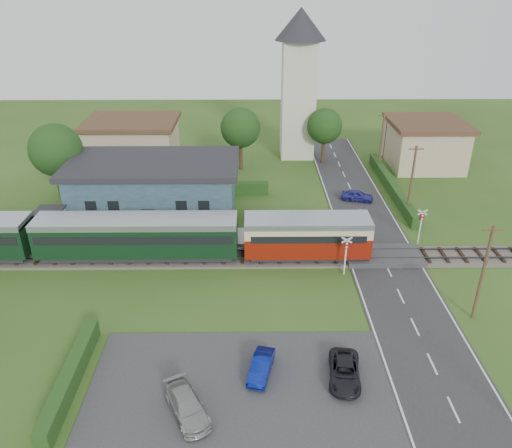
{
  "coord_description": "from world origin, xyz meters",
  "views": [
    {
      "loc": [
        -0.78,
        -33.25,
        20.9
      ],
      "look_at": [
        -0.4,
        4.0,
        2.18
      ],
      "focal_mm": 35.0,
      "sensor_mm": 36.0,
      "label": 1
    }
  ],
  "objects_px": {
    "church_tower": "(299,74)",
    "crossing_signal_far": "(421,222)",
    "train": "(97,236)",
    "station_building": "(155,187)",
    "house_west": "(133,142)",
    "car_park_blue": "(261,367)",
    "car_park_silver": "(187,406)",
    "car_park_dark": "(345,372)",
    "car_on_road": "(357,195)",
    "equipment_hut": "(51,223)",
    "pedestrian_far": "(50,229)",
    "house_east": "(425,143)",
    "pedestrian_near": "(224,229)",
    "crossing_signal_near": "(346,250)"
  },
  "relations": [
    {
      "from": "church_tower",
      "to": "crossing_signal_far",
      "type": "height_order",
      "value": "church_tower"
    },
    {
      "from": "train",
      "to": "station_building",
      "type": "bearing_deg",
      "value": 70.9
    },
    {
      "from": "house_west",
      "to": "car_park_blue",
      "type": "distance_m",
      "value": 39.17
    },
    {
      "from": "crossing_signal_far",
      "to": "car_park_silver",
      "type": "bearing_deg",
      "value": -133.87
    },
    {
      "from": "train",
      "to": "crossing_signal_far",
      "type": "height_order",
      "value": "train"
    },
    {
      "from": "station_building",
      "to": "car_park_dark",
      "type": "distance_m",
      "value": 26.99
    },
    {
      "from": "house_west",
      "to": "car_on_road",
      "type": "bearing_deg",
      "value": -24.56
    },
    {
      "from": "equipment_hut",
      "to": "car_park_blue",
      "type": "relative_size",
      "value": 0.82
    },
    {
      "from": "train",
      "to": "pedestrian_far",
      "type": "bearing_deg",
      "value": 149.34
    },
    {
      "from": "church_tower",
      "to": "car_on_road",
      "type": "bearing_deg",
      "value": -70.68
    },
    {
      "from": "car_park_silver",
      "to": "pedestrian_far",
      "type": "bearing_deg",
      "value": 98.84
    },
    {
      "from": "house_east",
      "to": "pedestrian_far",
      "type": "height_order",
      "value": "house_east"
    },
    {
      "from": "house_west",
      "to": "car_park_silver",
      "type": "height_order",
      "value": "house_west"
    },
    {
      "from": "pedestrian_far",
      "to": "station_building",
      "type": "bearing_deg",
      "value": -44.88
    },
    {
      "from": "equipment_hut",
      "to": "station_building",
      "type": "height_order",
      "value": "station_building"
    },
    {
      "from": "house_west",
      "to": "church_tower",
      "type": "bearing_deg",
      "value": 8.53
    },
    {
      "from": "crossing_signal_far",
      "to": "pedestrian_near",
      "type": "bearing_deg",
      "value": 179.37
    },
    {
      "from": "station_building",
      "to": "train",
      "type": "xyz_separation_m",
      "value": [
        -3.11,
        -8.99,
        -0.52
      ]
    },
    {
      "from": "train",
      "to": "crossing_signal_near",
      "type": "xyz_separation_m",
      "value": [
        19.51,
        -2.41,
        -0.04
      ]
    },
    {
      "from": "train",
      "to": "house_east",
      "type": "distance_m",
      "value": 39.76
    },
    {
      "from": "crossing_signal_near",
      "to": "pedestrian_far",
      "type": "relative_size",
      "value": 1.8
    },
    {
      "from": "pedestrian_far",
      "to": "car_on_road",
      "type": "bearing_deg",
      "value": -64.71
    },
    {
      "from": "train",
      "to": "pedestrian_far",
      "type": "relative_size",
      "value": 23.71
    },
    {
      "from": "house_west",
      "to": "pedestrian_far",
      "type": "bearing_deg",
      "value": -98.73
    },
    {
      "from": "house_west",
      "to": "crossing_signal_far",
      "type": "bearing_deg",
      "value": -35.77
    },
    {
      "from": "car_park_dark",
      "to": "pedestrian_near",
      "type": "bearing_deg",
      "value": 122.32
    },
    {
      "from": "house_west",
      "to": "house_east",
      "type": "height_order",
      "value": "same"
    },
    {
      "from": "train",
      "to": "car_on_road",
      "type": "bearing_deg",
      "value": 26.47
    },
    {
      "from": "station_building",
      "to": "pedestrian_far",
      "type": "relative_size",
      "value": 8.78
    },
    {
      "from": "station_building",
      "to": "car_park_dark",
      "type": "xyz_separation_m",
      "value": [
        14.5,
        -22.67,
        -2.09
      ]
    },
    {
      "from": "house_east",
      "to": "car_park_dark",
      "type": "xyz_separation_m",
      "value": [
        -15.5,
        -35.68,
        -2.2
      ]
    },
    {
      "from": "equipment_hut",
      "to": "crossing_signal_near",
      "type": "bearing_deg",
      "value": -12.94
    },
    {
      "from": "church_tower",
      "to": "car_park_blue",
      "type": "relative_size",
      "value": 5.66
    },
    {
      "from": "car_park_blue",
      "to": "pedestrian_far",
      "type": "relative_size",
      "value": 1.71
    },
    {
      "from": "equipment_hut",
      "to": "car_park_blue",
      "type": "distance_m",
      "value": 24.2
    },
    {
      "from": "church_tower",
      "to": "pedestrian_near",
      "type": "bearing_deg",
      "value": -109.05
    },
    {
      "from": "station_building",
      "to": "car_on_road",
      "type": "distance_m",
      "value": 20.34
    },
    {
      "from": "crossing_signal_near",
      "to": "pedestrian_far",
      "type": "xyz_separation_m",
      "value": [
        -24.48,
        5.35,
        -0.78
      ]
    },
    {
      "from": "equipment_hut",
      "to": "crossing_signal_far",
      "type": "height_order",
      "value": "crossing_signal_far"
    },
    {
      "from": "crossing_signal_far",
      "to": "car_on_road",
      "type": "bearing_deg",
      "value": 111.11
    },
    {
      "from": "crossing_signal_far",
      "to": "car_park_blue",
      "type": "relative_size",
      "value": 1.05
    },
    {
      "from": "station_building",
      "to": "house_west",
      "type": "height_order",
      "value": "house_west"
    },
    {
      "from": "train",
      "to": "church_tower",
      "type": "bearing_deg",
      "value": 55.14
    },
    {
      "from": "station_building",
      "to": "car_park_blue",
      "type": "xyz_separation_m",
      "value": [
        9.74,
        -22.21,
        -2.1
      ]
    },
    {
      "from": "car_park_silver",
      "to": "pedestrian_near",
      "type": "height_order",
      "value": "pedestrian_near"
    },
    {
      "from": "station_building",
      "to": "house_west",
      "type": "distance_m",
      "value": 14.87
    },
    {
      "from": "car_park_dark",
      "to": "station_building",
      "type": "bearing_deg",
      "value": 129.9
    },
    {
      "from": "equipment_hut",
      "to": "pedestrian_near",
      "type": "xyz_separation_m",
      "value": [
        14.91,
        -0.62,
        -0.37
      ]
    },
    {
      "from": "train",
      "to": "car_park_dark",
      "type": "distance_m",
      "value": 22.36
    },
    {
      "from": "train",
      "to": "crossing_signal_far",
      "type": "bearing_deg",
      "value": 5.12
    }
  ]
}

